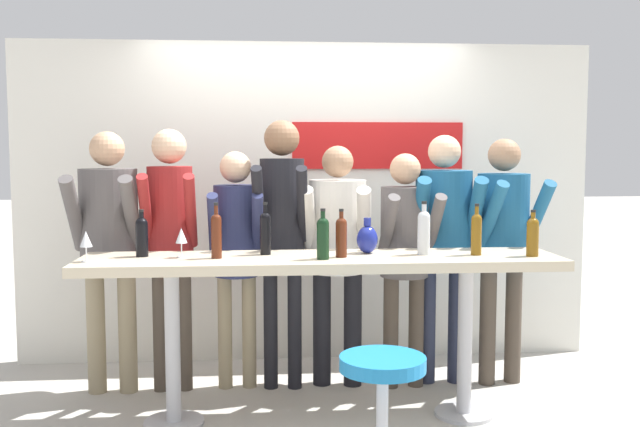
% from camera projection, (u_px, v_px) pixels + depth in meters
% --- Properties ---
extents(ground_plane, '(40.00, 40.00, 0.00)m').
position_uv_depth(ground_plane, '(321.00, 420.00, 4.35)').
color(ground_plane, '#B2ADA3').
extents(back_wall, '(4.47, 0.12, 2.47)m').
position_uv_depth(back_wall, '(307.00, 202.00, 5.59)').
color(back_wall, silver).
rests_on(back_wall, ground_plane).
extents(tasting_table, '(2.87, 0.61, 1.01)m').
position_uv_depth(tasting_table, '(321.00, 279.00, 4.27)').
color(tasting_table, beige).
rests_on(tasting_table, ground_plane).
extents(bar_stool, '(0.45, 0.45, 0.63)m').
position_uv_depth(bar_stool, '(382.00, 397.00, 3.53)').
color(bar_stool, '#B2B2B7').
rests_on(bar_stool, ground_plane).
extents(person_far_left, '(0.46, 0.57, 1.77)m').
position_uv_depth(person_far_left, '(109.00, 233.00, 4.75)').
color(person_far_left, gray).
rests_on(person_far_left, ground_plane).
extents(person_left, '(0.38, 0.53, 1.78)m').
position_uv_depth(person_left, '(170.00, 226.00, 4.78)').
color(person_left, '#473D33').
rests_on(person_left, ground_plane).
extents(person_center_left, '(0.37, 0.49, 1.63)m').
position_uv_depth(person_center_left, '(236.00, 241.00, 4.85)').
color(person_center_left, gray).
rests_on(person_center_left, ground_plane).
extents(person_center, '(0.39, 0.55, 1.84)m').
position_uv_depth(person_center, '(282.00, 219.00, 4.83)').
color(person_center, black).
rests_on(person_center, ground_plane).
extents(person_center_right, '(0.52, 0.61, 1.67)m').
position_uv_depth(person_center_right, '(337.00, 240.00, 4.91)').
color(person_center_right, black).
rests_on(person_center_right, ground_plane).
extents(person_right, '(0.42, 0.52, 1.62)m').
position_uv_depth(person_right, '(405.00, 243.00, 4.87)').
color(person_right, '#473D33').
rests_on(person_right, ground_plane).
extents(person_far_right, '(0.49, 0.59, 1.75)m').
position_uv_depth(person_far_right, '(443.00, 231.00, 4.96)').
color(person_far_right, '#23283D').
rests_on(person_far_right, ground_plane).
extents(person_rightmost, '(0.48, 0.58, 1.72)m').
position_uv_depth(person_rightmost, '(503.00, 233.00, 4.94)').
color(person_rightmost, '#473D33').
rests_on(person_rightmost, ground_plane).
extents(wine_bottle_0, '(0.07, 0.07, 0.28)m').
position_uv_depth(wine_bottle_0, '(533.00, 235.00, 4.26)').
color(wine_bottle_0, brown).
rests_on(wine_bottle_0, tasting_table).
extents(wine_bottle_1, '(0.07, 0.07, 0.30)m').
position_uv_depth(wine_bottle_1, '(323.00, 236.00, 4.14)').
color(wine_bottle_1, black).
rests_on(wine_bottle_1, tasting_table).
extents(wine_bottle_2, '(0.07, 0.07, 0.29)m').
position_uv_depth(wine_bottle_2, '(341.00, 235.00, 4.22)').
color(wine_bottle_2, '#4C1E0F').
rests_on(wine_bottle_2, tasting_table).
extents(wine_bottle_3, '(0.07, 0.07, 0.32)m').
position_uv_depth(wine_bottle_3, '(265.00, 231.00, 4.33)').
color(wine_bottle_3, black).
rests_on(wine_bottle_3, tasting_table).
extents(wine_bottle_4, '(0.07, 0.07, 0.28)m').
position_uv_depth(wine_bottle_4, '(142.00, 235.00, 4.25)').
color(wine_bottle_4, black).
rests_on(wine_bottle_4, tasting_table).
extents(wine_bottle_5, '(0.08, 0.08, 0.33)m').
position_uv_depth(wine_bottle_5, '(424.00, 230.00, 4.32)').
color(wine_bottle_5, '#B7BCC1').
rests_on(wine_bottle_5, tasting_table).
extents(wine_bottle_6, '(0.06, 0.06, 0.31)m').
position_uv_depth(wine_bottle_6, '(476.00, 232.00, 4.31)').
color(wine_bottle_6, brown).
rests_on(wine_bottle_6, tasting_table).
extents(wine_bottle_7, '(0.06, 0.06, 0.33)m').
position_uv_depth(wine_bottle_7, '(216.00, 234.00, 4.18)').
color(wine_bottle_7, '#4C1E0F').
rests_on(wine_bottle_7, tasting_table).
extents(wine_glass_0, '(0.07, 0.07, 0.18)m').
position_uv_depth(wine_glass_0, '(86.00, 240.00, 4.04)').
color(wine_glass_0, silver).
rests_on(wine_glass_0, tasting_table).
extents(wine_glass_1, '(0.07, 0.07, 0.18)m').
position_uv_depth(wine_glass_1, '(181.00, 237.00, 4.20)').
color(wine_glass_1, silver).
rests_on(wine_glass_1, tasting_table).
extents(decorative_vase, '(0.13, 0.13, 0.22)m').
position_uv_depth(decorative_vase, '(367.00, 239.00, 4.39)').
color(decorative_vase, navy).
rests_on(decorative_vase, tasting_table).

